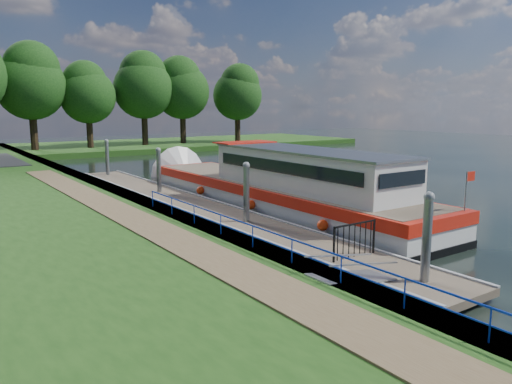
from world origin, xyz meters
TOP-DOWN VIEW (x-y plane):
  - ground at (0.00, 0.00)m, footprint 160.00×160.00m
  - bank_edge at (-2.55, 15.00)m, footprint 1.10×90.00m
  - far_bank at (12.00, 52.00)m, footprint 60.00×18.00m
  - footpath at (-4.40, 8.00)m, footprint 1.60×40.00m
  - blue_fence at (-2.75, 3.00)m, footprint 0.04×18.04m
  - pontoon at (0.00, 13.00)m, footprint 2.50×30.00m
  - mooring_piles at (0.00, 13.00)m, footprint 0.30×27.30m
  - gangway at (-1.85, 0.50)m, footprint 2.58×1.00m
  - gate_panel at (-0.00, 2.20)m, footprint 1.85×0.05m
  - barge at (3.60, 11.75)m, footprint 4.36×21.15m
  - horizon_trees at (-1.61, 48.68)m, footprint 54.38×10.03m

SIDE VIEW (x-z plane):
  - ground at x=0.00m, z-range 0.00..0.00m
  - pontoon at x=0.00m, z-range -0.10..0.46m
  - far_bank at x=12.00m, z-range 0.00..0.60m
  - bank_edge at x=-2.55m, z-range 0.00..0.78m
  - gangway at x=-1.85m, z-range 0.16..1.09m
  - footpath at x=-4.40m, z-range 0.78..0.83m
  - barge at x=3.60m, z-range -1.30..3.48m
  - gate_panel at x=0.00m, z-range 0.57..1.72m
  - mooring_piles at x=0.00m, z-range -0.50..3.05m
  - blue_fence at x=-2.75m, z-range 0.95..1.67m
  - horizon_trees at x=-1.61m, z-range 1.51..14.38m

